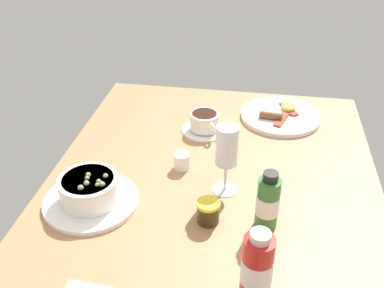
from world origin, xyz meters
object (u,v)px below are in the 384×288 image
Objects in this scene: creamer_jug at (182,161)px; breakfast_plate at (281,115)px; jam_jar at (208,212)px; coffee_cup at (204,123)px; wine_glass at (227,149)px; porridge_bowl at (90,192)px; sauce_bottle_green at (268,202)px; sauce_bottle_red at (257,268)px.

creamer_jug is 0.20× the size of breakfast_plate.
jam_jar is (19.23, 9.43, 0.48)cm from creamer_jug.
wine_glass reaches higher than coffee_cup.
porridge_bowl is at bearing -46.80° from creamer_jug.
porridge_bowl is 4.54× the size of creamer_jug.
breakfast_plate is (-39.07, 13.85, -11.01)cm from wine_glass.
jam_jar is (1.62, 28.18, -0.71)cm from porridge_bowl.
sauce_bottle_green is 0.58× the size of breakfast_plate.
creamer_jug is (-17.61, 18.75, -1.18)cm from porridge_bowl.
sauce_bottle_red is 1.09× the size of sauce_bottle_green.
wine_glass is at bearing 167.65° from jam_jar.
sauce_bottle_red is at bearing 30.90° from jam_jar.
sauce_bottle_red reaches higher than sauce_bottle_green.
porridge_bowl is 44.45cm from sauce_bottle_red.
jam_jar is at bearing -12.35° from wine_glass.
wine_glass is at bearing -19.52° from breakfast_plate.
jam_jar reaches higher than creamer_jug.
creamer_jug is 29.20cm from sauce_bottle_green.
wine_glass is (27.23, 8.89, 9.12)cm from coffee_cup.
breakfast_plate is at bearing 137.89° from porridge_bowl.
creamer_jug is 0.28× the size of wine_glass.
sauce_bottle_green reaches higher than jam_jar.
wine_glass is (-10.32, 30.79, 8.48)cm from porridge_bowl.
porridge_bowl is 28.23cm from jam_jar.
breakfast_plate is (-50.23, 3.65, -5.56)cm from sauce_bottle_green.
sauce_bottle_green is (11.17, 10.19, -5.45)cm from wine_glass.
porridge_bowl is at bearing -91.18° from sauce_bottle_green.
sauce_bottle_green is at bearing 50.31° from creamer_jug.
breakfast_plate is at bearing 175.84° from sauce_bottle_green.
porridge_bowl is 1.67× the size of coffee_cup.
creamer_jug is 17.08cm from wine_glass.
jam_jar is 0.34× the size of sauce_bottle_red.
creamer_jug is at bearing -153.88° from jam_jar.
sauce_bottle_green is at bearing 93.46° from jam_jar.
creamer_jug is at bearing -8.99° from coffee_cup.
coffee_cup is 25.70cm from breakfast_plate.
breakfast_plate is (-51.01, 16.46, -1.81)cm from jam_jar.
porridge_bowl reaches higher than breakfast_plate.
creamer_jug is at bearing -151.47° from sauce_bottle_red.
sauce_bottle_green is at bearing -4.16° from breakfast_plate.
coffee_cup reaches higher than breakfast_plate.
sauce_bottle_red is (30.62, 8.57, -4.70)cm from wine_glass.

